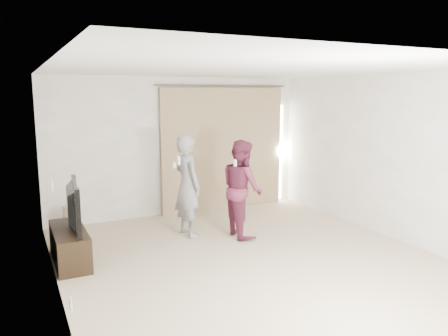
{
  "coord_description": "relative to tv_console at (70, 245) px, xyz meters",
  "views": [
    {
      "loc": [
        -2.9,
        -5.03,
        2.26
      ],
      "look_at": [
        0.18,
        1.2,
        1.1
      ],
      "focal_mm": 35.0,
      "sensor_mm": 36.0,
      "label": 1
    }
  ],
  "objects": [
    {
      "name": "floor",
      "position": [
        2.27,
        -1.02,
        -0.23
      ],
      "size": [
        5.5,
        5.5,
        0.0
      ],
      "primitive_type": "plane",
      "color": "#BDA98D",
      "rests_on": "ground"
    },
    {
      "name": "wall_back",
      "position": [
        2.27,
        1.73,
        1.07
      ],
      "size": [
        5.0,
        0.04,
        2.6
      ],
      "primitive_type": "cube",
      "color": "white",
      "rests_on": "ground"
    },
    {
      "name": "wall_left",
      "position": [
        -0.23,
        -1.02,
        1.07
      ],
      "size": [
        0.04,
        5.5,
        2.6
      ],
      "color": "white",
      "rests_on": "ground"
    },
    {
      "name": "ceiling",
      "position": [
        2.27,
        -1.02,
        2.37
      ],
      "size": [
        5.0,
        5.5,
        0.01
      ],
      "primitive_type": "cube",
      "color": "silver",
      "rests_on": "wall_back"
    },
    {
      "name": "curtain",
      "position": [
        3.18,
        1.66,
        0.97
      ],
      "size": [
        2.8,
        0.11,
        2.46
      ],
      "color": "tan",
      "rests_on": "ground"
    },
    {
      "name": "tv_console",
      "position": [
        0.0,
        0.0,
        0.0
      ],
      "size": [
        0.42,
        1.21,
        0.46
      ],
      "primitive_type": "cube",
      "color": "black",
      "rests_on": "ground"
    },
    {
      "name": "tv",
      "position": [
        0.0,
        0.0,
        0.56
      ],
      "size": [
        0.25,
        1.14,
        0.65
      ],
      "primitive_type": "imported",
      "rotation": [
        0.0,
        0.0,
        1.48
      ],
      "color": "black",
      "rests_on": "tv_console"
    },
    {
      "name": "scratching_post",
      "position": [
        0.17,
        1.37,
        -0.05
      ],
      "size": [
        0.34,
        0.34,
        0.46
      ],
      "color": "tan",
      "rests_on": "ground"
    },
    {
      "name": "person_man",
      "position": [
        1.89,
        0.37,
        0.59
      ],
      "size": [
        0.49,
        0.65,
        1.64
      ],
      "color": "gray",
      "rests_on": "ground"
    },
    {
      "name": "person_woman",
      "position": [
        2.66,
        -0.04,
        0.55
      ],
      "size": [
        0.64,
        0.8,
        1.57
      ],
      "color": "#612239",
      "rests_on": "ground"
    }
  ]
}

